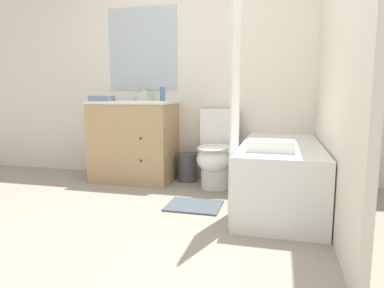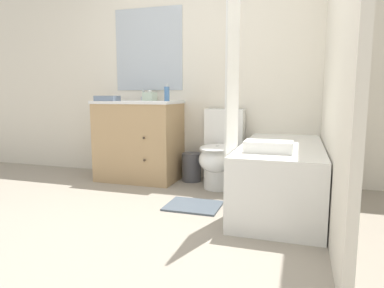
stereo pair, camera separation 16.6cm
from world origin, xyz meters
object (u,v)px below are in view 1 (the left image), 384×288
Objects in this scene: bath_mat at (194,206)px; sink_faucet at (140,98)px; hand_towel_folded at (102,98)px; tissue_box at (144,96)px; bath_towel_folded at (271,146)px; bathtub at (280,174)px; vanity_cabinet at (135,140)px; toilet at (216,152)px; wastebasket at (187,167)px; soap_dispenser at (163,93)px.

sink_faucet is at bearing 132.80° from bath_mat.
tissue_box is at bearing 42.56° from hand_towel_folded.
tissue_box is 1.83m from bath_towel_folded.
bath_towel_folded is 0.75× the size of bath_mat.
bathtub is 6.43× the size of hand_towel_folded.
bath_towel_folded reaches higher than bath_mat.
hand_towel_folded is at bearing -127.98° from sink_faucet.
vanity_cabinet is at bearing 31.57° from hand_towel_folded.
sink_faucet is at bearing 90.00° from vanity_cabinet.
tissue_box reaches higher than bath_mat.
toilet is at bearing 122.94° from bath_towel_folded.
toilet is 0.52× the size of bathtub.
sink_faucet is 0.45× the size of wastebasket.
sink_faucet is 0.08m from tissue_box.
vanity_cabinet is at bearing -90.00° from sink_faucet.
sink_faucet reaches higher than bath_mat.
wastebasket is 1.30× the size of hand_towel_folded.
toilet reaches higher than bathtub.
wastebasket is (-0.99, 0.58, -0.11)m from bathtub.
bath_mat is (-0.63, 0.19, -0.57)m from bath_towel_folded.
soap_dispenser reaches higher than bathtub.
bath_mat is at bearing -54.52° from soap_dispenser.
sink_faucet is 1.91m from bath_towel_folded.
soap_dispenser is at bearing 141.18° from bath_towel_folded.
sink_faucet is 0.78× the size of soap_dispenser.
tissue_box is at bearing -32.21° from sink_faucet.
toilet is (0.94, -0.07, -0.08)m from vanity_cabinet.
wastebasket is 0.90m from bath_mat.
bathtub is at bearing -22.84° from tissue_box.
toilet is at bearing -24.09° from wastebasket.
bath_towel_folded is at bearing -16.53° from bath_mat.
wastebasket is at bearing 108.88° from bath_mat.
tissue_box reaches higher than toilet.
soap_dispenser is 0.76× the size of hand_towel_folded.
bathtub is (1.58, -0.68, -0.65)m from sink_faucet.
bathtub is at bearing 20.43° from bath_mat.
bath_mat is at bearing -26.34° from hand_towel_folded.
bath_mat is (-0.70, -0.26, -0.26)m from bathtub.
soap_dispenser is at bearing -29.49° from sink_faucet.
sink_faucet is at bearing 147.79° from tissue_box.
bathtub is 0.80m from bath_mat.
hand_towel_folded is at bearing 170.54° from bathtub.
bath_towel_folded is at bearing -31.96° from vanity_cabinet.
sink_faucet is 0.47m from hand_towel_folded.
wastebasket is (0.58, -0.10, -0.76)m from sink_faucet.
bathtub reaches higher than wastebasket.
toilet is at bearing -6.33° from soap_dispenser.
bath_towel_folded is at bearing -57.06° from toilet.
soap_dispenser is at bearing 15.92° from hand_towel_folded.
sink_faucet is 0.59× the size of hand_towel_folded.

